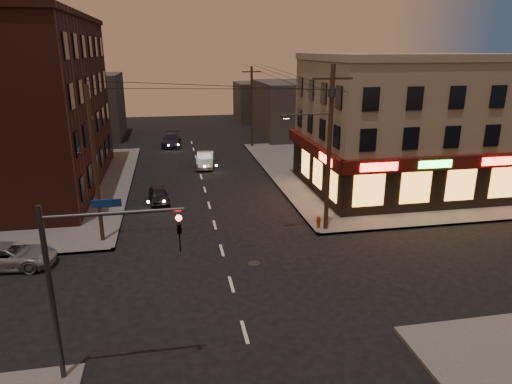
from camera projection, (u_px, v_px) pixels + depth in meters
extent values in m
plane|color=black|center=(231.00, 284.00, 22.22)|extent=(120.00, 120.00, 0.00)
cube|color=#514F4C|center=(392.00, 169.00, 43.21)|extent=(24.00, 28.00, 0.15)
cube|color=gray|center=(407.00, 126.00, 36.18)|extent=(15.00, 12.00, 10.00)
cube|color=gray|center=(414.00, 57.00, 34.61)|extent=(15.20, 12.20, 0.50)
cube|color=black|center=(445.00, 187.00, 31.59)|extent=(15.12, 0.25, 3.40)
cube|color=black|center=(315.00, 170.00, 35.84)|extent=(0.25, 12.12, 3.40)
cube|color=#400E0A|center=(451.00, 162.00, 30.77)|extent=(15.60, 0.50, 0.90)
cube|color=#400E0A|center=(313.00, 148.00, 35.25)|extent=(0.50, 12.60, 0.90)
cube|color=#FF140C|center=(379.00, 167.00, 29.57)|extent=(2.60, 0.06, 0.55)
cube|color=#FF140C|center=(499.00, 161.00, 31.14)|extent=(2.60, 0.06, 0.55)
cube|color=#26FF3F|center=(435.00, 164.00, 30.28)|extent=(2.40, 0.06, 0.50)
cube|color=#FF140C|center=(325.00, 159.00, 31.64)|extent=(0.06, 2.60, 0.55)
cube|color=orange|center=(438.00, 186.00, 31.31)|extent=(12.40, 0.08, 2.20)
cube|color=orange|center=(318.00, 172.00, 34.85)|extent=(0.08, 8.40, 2.20)
cube|color=#431D15|center=(12.00, 107.00, 35.46)|extent=(12.00, 20.00, 13.00)
cube|color=#3F3D3A|center=(298.00, 109.00, 59.28)|extent=(10.00, 12.00, 7.00)
cube|color=#3F3D3A|center=(85.00, 106.00, 58.08)|extent=(9.00, 10.00, 8.00)
cube|color=#3F3D3A|center=(262.00, 102.00, 72.20)|extent=(8.00, 8.00, 6.00)
cylinder|color=#382619|center=(329.00, 151.00, 27.32)|extent=(0.28, 0.28, 10.00)
cube|color=#382619|center=(333.00, 79.00, 26.07)|extent=(2.40, 0.12, 0.12)
cylinder|color=#333538|center=(332.00, 93.00, 26.30)|extent=(0.44, 0.44, 0.50)
cylinder|color=#333538|center=(310.00, 114.00, 26.43)|extent=(2.60, 0.10, 0.10)
cube|color=#333538|center=(286.00, 117.00, 26.21)|extent=(0.60, 0.25, 0.18)
cube|color=#FFD88C|center=(286.00, 118.00, 26.24)|extent=(0.35, 0.15, 0.04)
cylinder|color=#382619|center=(252.00, 107.00, 52.03)|extent=(0.26, 0.26, 9.00)
cylinder|color=#382619|center=(95.00, 166.00, 25.71)|extent=(0.24, 0.24, 9.00)
cylinder|color=#333538|center=(52.00, 298.00, 14.84)|extent=(0.18, 0.18, 6.40)
cylinder|color=#333538|center=(114.00, 213.00, 14.39)|extent=(4.40, 0.12, 0.12)
imported|color=black|center=(179.00, 224.00, 14.89)|extent=(0.16, 0.20, 1.00)
sphere|color=#FF0C05|center=(179.00, 218.00, 14.71)|extent=(0.20, 0.20, 0.20)
cube|color=navy|center=(106.00, 203.00, 14.25)|extent=(0.90, 0.05, 0.25)
imported|color=gray|center=(9.00, 256.00, 23.79)|extent=(4.81, 2.55, 1.29)
imported|color=black|center=(159.00, 195.00, 33.86)|extent=(1.72, 3.58, 1.18)
imported|color=slate|center=(205.00, 160.00, 44.13)|extent=(2.11, 4.64, 1.48)
imported|color=black|center=(171.00, 140.00, 53.57)|extent=(2.44, 5.18, 1.46)
cylinder|color=#912C0D|center=(319.00, 223.00, 28.84)|extent=(0.24, 0.24, 0.61)
sphere|color=#912C0D|center=(319.00, 218.00, 28.74)|extent=(0.24, 0.24, 0.24)
cylinder|color=#912C0D|center=(319.00, 221.00, 28.81)|extent=(0.33, 0.15, 0.12)
cylinder|color=#912C0D|center=(319.00, 221.00, 28.81)|extent=(0.15, 0.33, 0.12)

